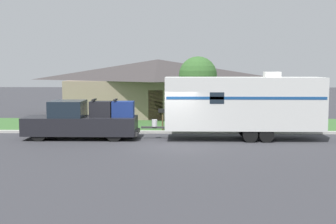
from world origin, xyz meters
The scene contains 8 objects.
ground_plane centered at (0.00, 0.00, 0.00)m, with size 120.00×120.00×0.00m, color #38383D.
curb_strip centered at (0.00, 3.75, 0.07)m, with size 80.00×0.30×0.14m.
lawn_strip centered at (0.00, 7.40, 0.01)m, with size 80.00×7.00×0.03m.
house_across_street centered at (-1.28, 13.68, 2.20)m, with size 13.88×8.38×4.25m.
pickup_truck centered at (-4.67, 1.71, 0.91)m, with size 5.87×1.98×2.07m.
travel_trailer centered at (3.63, 1.71, 1.86)m, with size 9.20×2.23×3.46m.
mailbox centered at (-0.61, 4.77, 0.99)m, with size 0.48×0.20×1.28m.
tree_in_yard centered at (1.49, 6.54, 3.15)m, with size 2.34×2.34×4.34m.
Camera 1 is at (0.37, -22.11, 3.76)m, focal length 50.00 mm.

